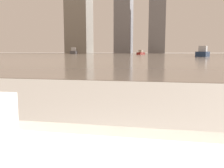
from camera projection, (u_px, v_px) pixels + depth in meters
The scene contains 6 objects.
harbor_water at pixel (161, 55), 60.36m from camera, with size 180.00×110.00×0.01m.
harbor_boat_0 at pixel (203, 53), 40.11m from camera, with size 2.83×4.76×1.69m.
harbor_boat_1 at pixel (74, 52), 82.89m from camera, with size 3.19×5.96×2.13m.
harbor_boat_2 at pixel (141, 53), 64.27m from camera, with size 2.00×3.36×1.19m.
skyline_tower_0 at pixel (79, 19), 120.49m from camera, with size 10.83×12.22×32.42m.
skyline_tower_2 at pixel (157, 26), 113.63m from camera, with size 7.26×12.53×24.59m.
Camera 1 is at (0.48, 0.10, 0.83)m, focal length 40.00 mm.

